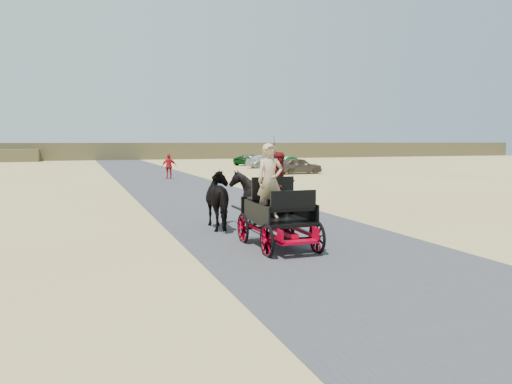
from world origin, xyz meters
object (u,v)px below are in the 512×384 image
object	(u,v)px
horse_right	(257,199)
car_c	(267,162)
carriage	(278,233)
car_d	(252,160)
pedestrian	(169,166)
horse_left	(222,200)
car_b	(288,164)
car_a	(299,166)

from	to	relation	value
horse_right	car_c	size ratio (longest dim) A/B	0.39
carriage	car_d	world-z (taller)	car_d
carriage	pedestrian	size ratio (longest dim) A/B	1.39
horse_left	horse_right	size ratio (longest dim) A/B	1.18
carriage	car_b	distance (m)	30.53
car_a	car_c	world-z (taller)	car_a
car_c	carriage	bearing A→B (deg)	157.67
horse_left	car_a	xyz separation A→B (m)	(12.65, 22.21, -0.20)
horse_left	car_c	size ratio (longest dim) A/B	0.46
carriage	horse_right	xyz separation A→B (m)	(0.55, 3.00, 0.49)
car_c	car_b	bearing A→B (deg)	173.08
carriage	car_b	xyz separation A→B (m)	(12.37, 27.91, 0.28)
horse_right	pedestrian	distance (m)	20.30
carriage	horse_left	xyz separation A→B (m)	(-0.55, 3.00, 0.49)
horse_left	pedestrian	xyz separation A→B (m)	(1.97, 20.28, 0.02)
car_d	carriage	bearing A→B (deg)	135.57
carriage	horse_right	distance (m)	3.09
pedestrian	car_b	world-z (taller)	pedestrian
horse_left	horse_right	xyz separation A→B (m)	(1.10, 0.00, 0.00)
car_b	car_d	bearing A→B (deg)	-31.37
horse_right	pedestrian	bearing A→B (deg)	-92.46
carriage	car_d	bearing A→B (deg)	71.60
horse_left	horse_right	distance (m)	1.10
car_d	car_c	bearing A→B (deg)	150.26
horse_right	car_a	distance (m)	25.03
carriage	car_c	distance (m)	36.75
horse_left	car_c	world-z (taller)	horse_left
pedestrian	car_d	world-z (taller)	pedestrian
car_a	car_d	xyz separation A→B (m)	(1.24, 14.89, -0.06)
horse_right	pedestrian	size ratio (longest dim) A/B	0.98
horse_left	car_a	world-z (taller)	horse_left
carriage	car_b	bearing A→B (deg)	66.09
car_c	car_d	bearing A→B (deg)	-5.37
carriage	car_c	world-z (taller)	car_c
car_d	horse_right	bearing A→B (deg)	134.95
pedestrian	car_c	bearing A→B (deg)	-132.73
carriage	pedestrian	xyz separation A→B (m)	(1.42, 23.28, 0.50)
horse_right	car_d	distance (m)	39.24
pedestrian	car_a	size ratio (longest dim) A/B	0.46
horse_right	pedestrian	world-z (taller)	pedestrian
pedestrian	car_b	xyz separation A→B (m)	(10.95, 4.63, -0.22)
pedestrian	car_c	distance (m)	16.02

